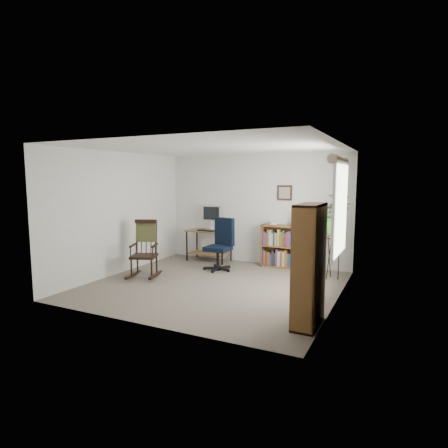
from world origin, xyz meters
The scene contains 18 objects.
floor centered at (0.00, 0.00, 0.00)m, with size 4.20×4.00×0.00m, color slate.
ceiling centered at (0.00, 0.00, 2.40)m, with size 4.20×4.00×0.00m, color white.
wall_back centered at (0.00, 2.00, 1.20)m, with size 4.20×0.00×2.40m, color silver.
wall_front centered at (0.00, -2.00, 1.20)m, with size 4.20×0.00×2.40m, color silver.
wall_left centered at (-2.10, 0.00, 1.20)m, with size 0.00×4.00×2.40m, color silver.
wall_right centered at (2.10, 0.00, 1.20)m, with size 0.00×4.00×2.40m, color silver.
window centered at (2.06, 0.30, 1.40)m, with size 0.12×1.20×1.50m, color silver, non-canonical shape.
desk centered at (-1.02, 1.70, 0.35)m, with size 0.98×0.54×0.71m, color olive, non-canonical shape.
monitor centered at (-1.02, 1.84, 0.99)m, with size 0.46×0.16×0.56m, color #B6B6BB, non-canonical shape.
keyboard centered at (-1.02, 1.58, 0.72)m, with size 0.40×0.15×0.03m, color black.
office_chair centered at (-0.43, 0.99, 0.55)m, with size 0.59×0.59×1.09m, color black, non-canonical shape.
rocking_chair centered at (-1.47, -0.08, 0.55)m, with size 0.57×0.96×1.11m, color black, non-canonical shape.
low_bookshelf centered at (0.66, 1.82, 0.45)m, with size 0.85×0.28×0.90m, color brown, non-canonical shape.
tall_bookshelf centered at (1.92, -1.08, 0.79)m, with size 0.29×0.69×1.57m, color brown, non-canonical shape.
plant_stand centered at (1.80, 1.35, 0.46)m, with size 0.25×0.25×0.91m, color black, non-canonical shape.
spider_plant centered at (1.80, 1.35, 1.58)m, with size 1.69×1.88×1.46m, color #2B6824.
potted_plant_small centered at (0.94, 1.83, 0.95)m, with size 0.13×0.24×0.11m, color #2B6824.
framed_picture centered at (0.66, 1.97, 1.58)m, with size 0.32×0.04×0.32m, color black, non-canonical shape.
Camera 1 is at (2.98, -5.73, 1.89)m, focal length 30.00 mm.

